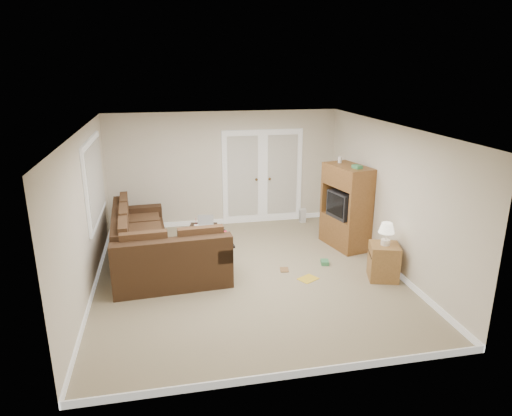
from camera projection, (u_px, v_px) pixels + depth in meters
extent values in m
plane|color=tan|center=(248.00, 275.00, 7.78)|extent=(5.50, 5.50, 0.00)
cube|color=silver|center=(247.00, 128.00, 7.03)|extent=(5.00, 5.50, 0.02)
cube|color=silver|center=(86.00, 215.00, 6.93)|extent=(0.02, 5.50, 2.50)
cube|color=silver|center=(389.00, 197.00, 7.88)|extent=(0.02, 5.50, 2.50)
cube|color=silver|center=(224.00, 169.00, 9.98)|extent=(5.00, 0.02, 2.50)
cube|color=silver|center=(294.00, 280.00, 4.84)|extent=(5.00, 0.02, 2.50)
cube|color=white|center=(243.00, 179.00, 10.09)|extent=(0.90, 0.04, 2.13)
cube|color=white|center=(282.00, 177.00, 10.26)|extent=(0.90, 0.04, 2.13)
cube|color=silver|center=(243.00, 177.00, 10.05)|extent=(0.68, 0.02, 1.80)
cube|color=silver|center=(282.00, 175.00, 10.23)|extent=(0.68, 0.02, 1.80)
cube|color=white|center=(94.00, 180.00, 7.78)|extent=(0.04, 1.92, 1.42)
cube|color=silver|center=(96.00, 180.00, 7.79)|extent=(0.02, 1.74, 1.24)
cube|color=#3B2616|center=(141.00, 246.00, 8.46)|extent=(1.08, 2.44, 0.44)
cube|color=#3B2616|center=(120.00, 225.00, 8.24)|extent=(0.39, 2.40, 0.45)
cube|color=#3B2616|center=(138.00, 212.00, 9.34)|extent=(0.95, 0.31, 0.23)
cube|color=#533721|center=(145.00, 232.00, 8.39)|extent=(0.76, 2.31, 0.12)
cube|color=#3B2616|center=(172.00, 270.00, 7.47)|extent=(1.92, 1.05, 0.44)
cube|color=#3B2616|center=(173.00, 253.00, 7.03)|extent=(1.88, 0.36, 0.45)
cube|color=#3B2616|center=(220.00, 246.00, 7.57)|extent=(0.31, 0.95, 0.23)
cube|color=#533721|center=(171.00, 252.00, 7.47)|extent=(1.80, 0.73, 0.12)
cube|color=black|center=(220.00, 239.00, 7.54)|extent=(0.38, 0.85, 0.03)
cube|color=red|center=(218.00, 233.00, 7.74)|extent=(0.34, 0.14, 0.02)
cube|color=black|center=(202.00, 233.00, 8.59)|extent=(0.70, 1.13, 0.05)
cube|color=black|center=(202.00, 246.00, 8.67)|extent=(0.61, 1.04, 0.03)
cylinder|color=silver|center=(196.00, 229.00, 8.51)|extent=(0.09, 0.09, 0.15)
cylinder|color=red|center=(196.00, 221.00, 8.47)|extent=(0.01, 0.01, 0.13)
cube|color=#3362A7|center=(201.00, 235.00, 8.29)|extent=(0.23, 0.15, 0.09)
cube|color=white|center=(201.00, 233.00, 8.49)|extent=(0.44, 0.63, 0.00)
cube|color=brown|center=(345.00, 231.00, 8.98)|extent=(0.77, 1.11, 0.61)
cube|color=brown|center=(348.00, 176.00, 8.65)|extent=(0.77, 1.11, 0.40)
cube|color=black|center=(346.00, 204.00, 8.80)|extent=(0.61, 0.70, 0.50)
cube|color=black|center=(335.00, 205.00, 8.70)|extent=(0.13, 0.51, 0.40)
cube|color=#3D8753|center=(357.00, 167.00, 8.36)|extent=(0.16, 0.20, 0.06)
cylinder|color=silver|center=(340.00, 160.00, 8.83)|extent=(0.07, 0.07, 0.12)
cube|color=olive|center=(384.00, 262.00, 7.58)|extent=(0.58, 0.58, 0.61)
cylinder|color=white|center=(385.00, 242.00, 7.47)|extent=(0.15, 0.15, 0.09)
cylinder|color=white|center=(386.00, 236.00, 7.44)|extent=(0.03, 0.03, 0.13)
cone|color=silver|center=(387.00, 228.00, 7.40)|extent=(0.26, 0.26, 0.17)
cube|color=silver|center=(303.00, 216.00, 10.35)|extent=(0.13, 0.11, 0.32)
cube|color=gold|center=(308.00, 279.00, 7.64)|extent=(0.39, 0.37, 0.01)
cube|color=#3D8753|center=(325.00, 262.00, 8.20)|extent=(0.17, 0.20, 0.07)
imported|color=brown|center=(280.00, 270.00, 7.97)|extent=(0.18, 0.22, 0.02)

